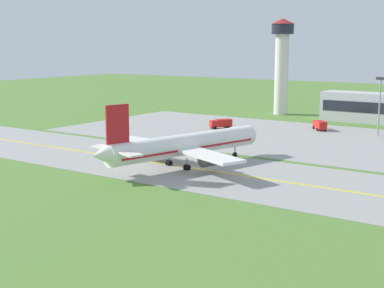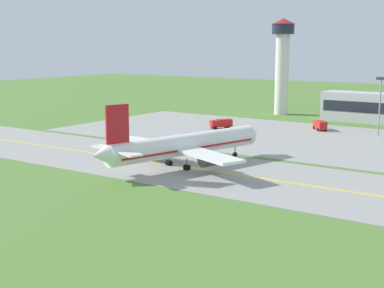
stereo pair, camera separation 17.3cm
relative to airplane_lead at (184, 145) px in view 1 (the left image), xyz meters
name	(u,v)px [view 1 (the left image)]	position (x,y,z in m)	size (l,w,h in m)	color
ground_plane	(197,169)	(3.14, -0.20, -4.13)	(500.00, 500.00, 0.00)	#517A33
taxiway_strip	(197,169)	(3.14, -0.20, -4.08)	(240.00, 28.00, 0.10)	gray
apron_pad	(332,142)	(13.14, 41.80, -4.08)	(140.00, 52.00, 0.10)	gray
taxiway_centreline	(197,169)	(3.14, -0.20, -4.03)	(220.00, 0.60, 0.01)	yellow
airplane_lead	(184,145)	(0.00, 0.00, 0.00)	(32.03, 39.15, 12.70)	white
service_truck_baggage	(320,125)	(3.93, 57.24, -2.60)	(5.38, 5.94, 2.60)	red
service_truck_fuel	(221,123)	(-19.25, 44.72, -2.60)	(5.13, 6.09, 2.60)	red
control_tower	(282,58)	(-19.95, 83.40, 14.26)	(7.60, 7.60, 30.92)	silver
apron_light_mast	(380,99)	(19.44, 56.64, 5.19)	(2.40, 0.50, 14.70)	gray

